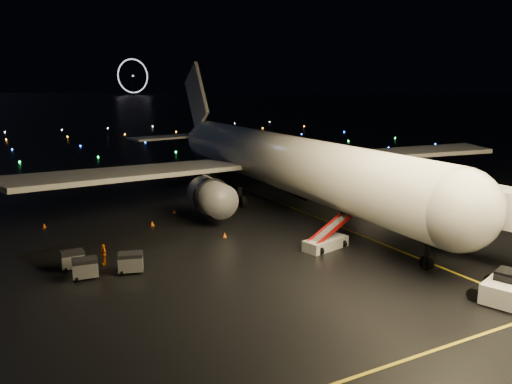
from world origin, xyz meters
The scene contains 16 objects.
ground centered at (0.00, 300.00, 0.00)m, with size 2000.00×2000.00×0.00m, color black.
lane_centre centered at (12.00, 15.00, 0.01)m, with size 0.25×80.00×0.02m, color gold.
lane_cross centered at (-5.00, -10.00, 0.01)m, with size 60.00×0.25×0.02m, color gold.
airliner centered at (11.27, 27.80, 9.25)m, with size 65.31×62.04×18.50m, color silver, non-canonical shape.
pushback_tug centered at (11.04, -7.39, 1.07)m, with size 4.51×2.36×2.15m, color silver.
belt_loader centered at (6.37, 7.65, 1.59)m, with size 6.55×1.79×3.18m, color silver, non-canonical shape.
crew_c centered at (-12.45, 12.96, 0.89)m, with size 1.04×0.43×1.78m, color orange.
safety_cone_0 centered at (-0.35, 15.25, 0.25)m, with size 0.44×0.44×0.50m, color orange.
safety_cone_1 centered at (-1.67, 26.78, 0.23)m, with size 0.40×0.40×0.46m, color orange.
safety_cone_2 centered at (-5.55, 22.53, 0.27)m, with size 0.48×0.48×0.55m, color orange.
safety_cone_3 centered at (-15.85, 27.10, 0.26)m, with size 0.45×0.45×0.51m, color orange.
ferris_wheel centered at (170.00, 720.00, 26.00)m, with size 50.00×4.00×52.00m, color black, non-canonical shape.
taxiway_lights centered at (0.00, 106.00, 0.18)m, with size 164.00×92.00×0.36m, color black, non-canonical shape.
baggage_cart_0 centered at (-14.35, 10.44, 0.80)m, with size 1.89×1.32×1.60m, color gray.
baggage_cart_1 centered at (-10.91, 10.05, 0.82)m, with size 1.93×1.35×1.64m, color gray.
baggage_cart_2 centered at (-14.90, 13.07, 0.76)m, with size 1.79×1.25×1.52m, color gray.
Camera 1 is at (-19.62, -28.03, 14.71)m, focal length 35.00 mm.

